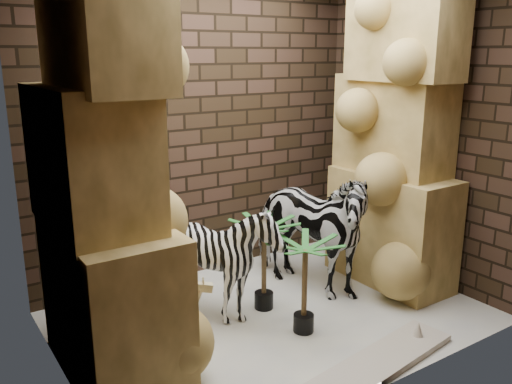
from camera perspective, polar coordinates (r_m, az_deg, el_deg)
floor at (r=4.80m, az=1.88°, el=-13.08°), size 3.50×3.50×0.00m
wall_back at (r=5.36m, az=-5.86°, el=6.73°), size 3.50×0.00×3.50m
wall_front at (r=3.40m, az=14.50°, el=1.73°), size 3.50×0.00×3.50m
wall_left at (r=3.59m, az=-21.22°, el=1.89°), size 0.00×3.00×3.00m
wall_right at (r=5.51m, az=17.06°, el=6.38°), size 0.00×3.00×3.00m
rock_pillar_left at (r=3.68m, az=-15.93°, el=2.61°), size 0.68×1.30×3.00m
rock_pillar_right at (r=5.26m, az=14.76°, el=6.17°), size 0.58×1.25×3.00m
zebra_right at (r=5.03m, az=5.33°, el=-2.80°), size 0.95×1.36×1.46m
zebra_left at (r=4.57m, az=-3.63°, el=-7.86°), size 1.17×1.29×0.97m
giraffe_toy at (r=4.00m, az=-8.84°, el=-13.63°), size 0.38×0.25×0.70m
palm_front at (r=4.76m, az=0.86°, el=-7.67°), size 0.36×0.36×0.84m
palm_back at (r=4.41m, az=5.18°, el=-9.90°), size 0.36×0.36×0.81m
surfboard at (r=4.24m, az=13.18°, el=-17.16°), size 1.43×0.53×0.05m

